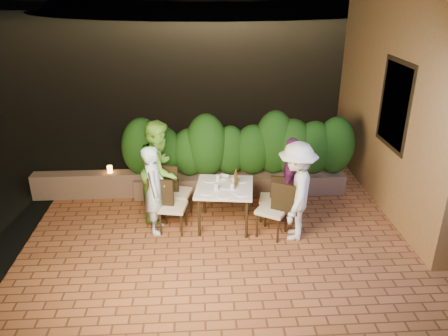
{
  "coord_description": "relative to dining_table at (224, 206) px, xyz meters",
  "views": [
    {
      "loc": [
        -0.61,
        -5.66,
        4.0
      ],
      "look_at": [
        -0.2,
        1.13,
        1.05
      ],
      "focal_mm": 35.0,
      "sensor_mm": 36.0,
      "label": 1
    }
  ],
  "objects": [
    {
      "name": "hill",
      "position": [
        2.2,
        58.97,
        -4.38
      ],
      "size": [
        52.0,
        40.0,
        22.0
      ],
      "primitive_type": "ellipsoid",
      "color": "black",
      "rests_on": "ground"
    },
    {
      "name": "chair_left_back",
      "position": [
        -0.82,
        0.35,
        0.12
      ],
      "size": [
        0.56,
        0.56,
        0.99
      ],
      "primitive_type": null,
      "rotation": [
        0.0,
        0.0,
        -0.25
      ],
      "color": "black",
      "rests_on": "ground"
    },
    {
      "name": "glass_nw",
      "position": [
        -0.15,
        -0.12,
        0.43
      ],
      "size": [
        0.07,
        0.07,
        0.12
      ],
      "primitive_type": "cylinder",
      "color": "silver",
      "rests_on": "dining_table"
    },
    {
      "name": "beer_bottle",
      "position": [
        0.2,
        0.04,
        0.53
      ],
      "size": [
        0.06,
        0.06,
        0.31
      ],
      "primitive_type": null,
      "color": "#442C0B",
      "rests_on": "dining_table"
    },
    {
      "name": "terrace_floor",
      "position": [
        0.2,
        -0.53,
        -0.45
      ],
      "size": [
        7.0,
        6.0,
        0.15
      ],
      "primitive_type": "cube",
      "color": "brown",
      "rests_on": "ground"
    },
    {
      "name": "parapet",
      "position": [
        -2.6,
        1.27,
        -0.12
      ],
      "size": [
        2.2,
        0.3,
        0.5
      ],
      "primitive_type": "cube",
      "color": "brown",
      "rests_on": "ground"
    },
    {
      "name": "diner_white",
      "position": [
        1.14,
        -0.45,
        0.47
      ],
      "size": [
        0.91,
        1.22,
        1.68
      ],
      "primitive_type": "imported",
      "rotation": [
        0.0,
        0.0,
        -1.86
      ],
      "color": "silver",
      "rests_on": "ground"
    },
    {
      "name": "window_frame",
      "position": [
        3.01,
        0.47,
        1.62
      ],
      "size": [
        0.06,
        1.15,
        1.55
      ],
      "primitive_type": "cube",
      "color": "black",
      "rests_on": "building_wall"
    },
    {
      "name": "plate_centre",
      "position": [
        0.03,
        -0.03,
        0.38
      ],
      "size": [
        0.22,
        0.22,
        0.01
      ],
      "primitive_type": "cylinder",
      "color": "white",
      "rests_on": "dining_table"
    },
    {
      "name": "dining_table",
      "position": [
        0.0,
        0.0,
        0.0
      ],
      "size": [
        1.08,
        1.08,
        0.75
      ],
      "primitive_type": null,
      "rotation": [
        0.0,
        0.0,
        -0.13
      ],
      "color": "white",
      "rests_on": "ground"
    },
    {
      "name": "plate_nw",
      "position": [
        -0.31,
        -0.22,
        0.38
      ],
      "size": [
        0.22,
        0.22,
        0.01
      ],
      "primitive_type": "cylinder",
      "color": "white",
      "rests_on": "dining_table"
    },
    {
      "name": "building_wall",
      "position": [
        3.8,
        0.97,
        2.12
      ],
      "size": [
        1.6,
        5.0,
        5.0
      ],
      "primitive_type": "cube",
      "color": "#9F723F",
      "rests_on": "ground"
    },
    {
      "name": "hedge",
      "position": [
        0.4,
        1.27,
        0.57
      ],
      "size": [
        4.0,
        0.7,
        1.1
      ],
      "primitive_type": null,
      "color": "#184312",
      "rests_on": "planter"
    },
    {
      "name": "bowl",
      "position": [
        0.01,
        0.32,
        0.4
      ],
      "size": [
        0.26,
        0.26,
        0.05
      ],
      "primitive_type": "imported",
      "rotation": [
        0.0,
        0.0,
        -0.43
      ],
      "color": "white",
      "rests_on": "dining_table"
    },
    {
      "name": "diner_blue",
      "position": [
        -1.17,
        -0.1,
        0.4
      ],
      "size": [
        0.38,
        0.57,
        1.54
      ],
      "primitive_type": "imported",
      "rotation": [
        0.0,
        0.0,
        1.58
      ],
      "color": "silver",
      "rests_on": "ground"
    },
    {
      "name": "chair_right_back",
      "position": [
        0.84,
        0.15,
        0.05
      ],
      "size": [
        0.47,
        0.47,
        0.85
      ],
      "primitive_type": null,
      "rotation": [
        0.0,
        0.0,
        2.92
      ],
      "color": "black",
      "rests_on": "ground"
    },
    {
      "name": "window_pane",
      "position": [
        3.02,
        0.47,
        1.62
      ],
      "size": [
        0.08,
        1.0,
        1.4
      ],
      "primitive_type": "cube",
      "color": "black",
      "rests_on": "building_wall"
    },
    {
      "name": "parapet_lamp",
      "position": [
        -2.18,
        1.27,
        0.2
      ],
      "size": [
        0.1,
        0.1,
        0.14
      ],
      "primitive_type": "cylinder",
      "color": "orange",
      "rests_on": "parapet"
    },
    {
      "name": "glass_ne",
      "position": [
        0.13,
        -0.14,
        0.44
      ],
      "size": [
        0.07,
        0.07,
        0.12
      ],
      "primitive_type": "cylinder",
      "color": "silver",
      "rests_on": "dining_table"
    },
    {
      "name": "plate_se",
      "position": [
        0.31,
        0.22,
        0.38
      ],
      "size": [
        0.24,
        0.24,
        0.01
      ],
      "primitive_type": "cylinder",
      "color": "white",
      "rests_on": "dining_table"
    },
    {
      "name": "plate_sw",
      "position": [
        -0.24,
        0.27,
        0.38
      ],
      "size": [
        0.24,
        0.24,
        0.01
      ],
      "primitive_type": "cylinder",
      "color": "white",
      "rests_on": "dining_table"
    },
    {
      "name": "glass_sw",
      "position": [
        -0.1,
        0.23,
        0.43
      ],
      "size": [
        0.07,
        0.07,
        0.11
      ],
      "primitive_type": "cylinder",
      "color": "silver",
      "rests_on": "dining_table"
    },
    {
      "name": "ground",
      "position": [
        0.2,
        -1.03,
        -0.4
      ],
      "size": [
        400.0,
        400.0,
        0.0
      ],
      "primitive_type": "plane",
      "color": "black",
      "rests_on": "ground"
    },
    {
      "name": "diner_purple",
      "position": [
        1.19,
        0.17,
        0.4
      ],
      "size": [
        0.72,
        0.98,
        1.55
      ],
      "primitive_type": "imported",
      "rotation": [
        0.0,
        0.0,
        -2.0
      ],
      "color": "#6A2362",
      "rests_on": "ground"
    },
    {
      "name": "planter",
      "position": [
        0.4,
        1.27,
        -0.17
      ],
      "size": [
        4.2,
        0.55,
        0.4
      ],
      "primitive_type": "cube",
      "color": "brown",
      "rests_on": "ground"
    },
    {
      "name": "glass_se",
      "position": [
        0.17,
        0.13,
        0.43
      ],
      "size": [
        0.06,
        0.06,
        0.1
      ],
      "primitive_type": "cylinder",
      "color": "silver",
      "rests_on": "dining_table"
    },
    {
      "name": "plate_front",
      "position": [
        -0.03,
        -0.35,
        0.38
      ],
      "size": [
        0.24,
        0.24,
        0.01
      ],
      "primitive_type": "cylinder",
      "color": "white",
      "rests_on": "dining_table"
    },
    {
      "name": "plate_ne",
      "position": [
        0.26,
        -0.29,
        0.38
      ],
      "size": [
        0.24,
        0.24,
        0.01
      ],
      "primitive_type": "cylinder",
      "color": "white",
      "rests_on": "dining_table"
    },
    {
      "name": "diner_green",
      "position": [
        -1.11,
        0.41,
        0.53
      ],
      "size": [
        0.86,
        1.01,
        1.81
      ],
      "primitive_type": "imported",
      "rotation": [
        0.0,
        0.0,
        1.36
      ],
      "color": "#77CA3F",
      "rests_on": "ground"
    },
    {
      "name": "chair_right_front",
      "position": [
        0.78,
        -0.37,
        0.12
      ],
      "size": [
        0.63,
        0.63,
        0.99
      ],
      "primitive_type": null,
      "rotation": [
        0.0,
        0.0,
        2.6
      ],
      "color": "black",
      "rests_on": "ground"
    },
    {
      "name": "chair_left_front",
      "position": [
        -0.88,
        -0.13,
        0.1
      ],
      "size": [
        0.52,
        0.52,
        0.95
      ],
      "primitive_type": null,
      "rotation": [
        0.0,
        0.0,
        -0.2
      ],
      "color": "black",
      "rests_on": "ground"
    }
  ]
}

